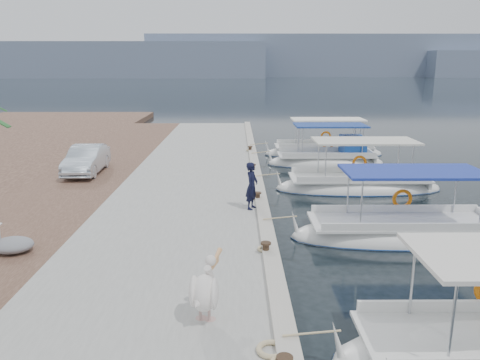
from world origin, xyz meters
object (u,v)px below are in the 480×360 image
(fisherman, at_px, (252,186))
(parked_car, at_px, (86,160))
(fishing_caique_c, at_px, (358,187))
(fishing_caique_e, at_px, (323,153))
(fishing_caique_d, at_px, (328,161))
(pelican, at_px, (205,291))
(fishing_caique_b, at_px, (402,235))

(fisherman, distance_m, parked_car, 9.34)
(fishing_caique_c, distance_m, fishing_caique_e, 8.18)
(fishing_caique_c, bearing_deg, fishing_caique_d, 93.47)
(fishing_caique_d, distance_m, fishing_caique_e, 2.79)
(fishing_caique_c, xyz_separation_m, parked_car, (-12.34, 1.24, 1.01))
(pelican, distance_m, fisherman, 7.40)
(fishing_caique_d, relative_size, parked_car, 1.67)
(fisherman, bearing_deg, fishing_caique_c, -25.96)
(fisherman, bearing_deg, fishing_caique_e, 1.28)
(pelican, height_order, fisherman, fisherman)
(fishing_caique_c, height_order, fisherman, fishing_caique_c)
(fishing_caique_c, bearing_deg, fishing_caique_e, 90.40)
(fishing_caique_e, bearing_deg, parked_car, -150.54)
(fishing_caique_e, xyz_separation_m, fisherman, (-4.80, -12.52, 1.20))
(fishing_caique_c, height_order, pelican, fishing_caique_c)
(fishing_caique_b, relative_size, pelican, 4.63)
(fishing_caique_c, xyz_separation_m, fishing_caique_e, (-0.06, 8.18, 0.00))
(fishing_caique_d, bearing_deg, fisherman, -114.94)
(fishing_caique_b, distance_m, fisherman, 5.19)
(pelican, bearing_deg, fishing_caique_e, 73.30)
(fishing_caique_b, xyz_separation_m, fishing_caique_e, (0.02, 14.13, 0.00))
(fishing_caique_c, height_order, parked_car, fishing_caique_c)
(pelican, bearing_deg, fishing_caique_d, 71.58)
(fishing_caique_b, relative_size, fisherman, 4.35)
(fishing_caique_b, bearing_deg, fishing_caique_d, 91.26)
(parked_car, bearing_deg, fishing_caique_c, -7.72)
(fishing_caique_c, bearing_deg, fishing_caique_b, -90.76)
(fishing_caique_b, bearing_deg, fishing_caique_c, 89.24)
(fishing_caique_d, xyz_separation_m, fisherman, (-4.53, -9.74, 1.13))
(fishing_caique_b, distance_m, fishing_caique_d, 11.36)
(fishing_caique_d, bearing_deg, pelican, -108.42)
(fishing_caique_e, bearing_deg, pelican, -106.70)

